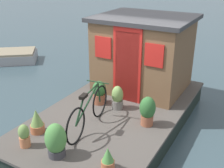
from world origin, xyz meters
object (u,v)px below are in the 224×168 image
object	(u,v)px
potted_plant_basil	(117,98)
potted_plant_succulent	(56,141)
potted_plant_lavender	(108,159)
bicycle	(89,111)
potted_plant_mint	(147,111)
houseboat_cabin	(143,53)
potted_plant_rosemary	(37,121)
potted_plant_thyme	(99,92)
potted_plant_fern	(24,136)

from	to	relation	value
potted_plant_basil	potted_plant_succulent	bearing A→B (deg)	177.76
potted_plant_basil	potted_plant_lavender	size ratio (longest dim) A/B	1.38
bicycle	potted_plant_mint	size ratio (longest dim) A/B	2.81
potted_plant_mint	potted_plant_lavender	size ratio (longest dim) A/B	1.58
houseboat_cabin	potted_plant_succulent	bearing A→B (deg)	178.77
potted_plant_rosemary	potted_plant_thyme	world-z (taller)	potted_plant_thyme
potted_plant_mint	potted_plant_succulent	xyz separation A→B (m)	(-1.73, 0.96, -0.02)
potted_plant_basil	potted_plant_lavender	bearing A→B (deg)	-155.71
houseboat_cabin	potted_plant_thyme	world-z (taller)	houseboat_cabin
bicycle	potted_plant_mint	bearing A→B (deg)	-54.08
potted_plant_fern	potted_plant_rosemary	size ratio (longest dim) A/B	0.90
potted_plant_mint	potted_plant_succulent	size ratio (longest dim) A/B	1.01
bicycle	potted_plant_thyme	bearing A→B (deg)	21.46
bicycle	potted_plant_mint	world-z (taller)	bicycle
bicycle	potted_plant_mint	distance (m)	1.20
potted_plant_succulent	bicycle	bearing A→B (deg)	0.40
potted_plant_basil	potted_plant_fern	bearing A→B (deg)	160.21
potted_plant_rosemary	potted_plant_succulent	bearing A→B (deg)	-115.78
potted_plant_mint	potted_plant_lavender	distance (m)	1.58
potted_plant_mint	potted_plant_rosemary	bearing A→B (deg)	126.66
potted_plant_fern	potted_plant_thyme	world-z (taller)	potted_plant_thyme
potted_plant_fern	potted_plant_rosemary	distance (m)	0.49
potted_plant_fern	potted_plant_lavender	distance (m)	1.65
houseboat_cabin	potted_plant_succulent	distance (m)	3.54
potted_plant_basil	potted_plant_lavender	distance (m)	2.10
bicycle	potted_plant_succulent	world-z (taller)	bicycle
potted_plant_thyme	potted_plant_lavender	distance (m)	2.37
houseboat_cabin	potted_plant_mint	bearing A→B (deg)	-153.14
potted_plant_mint	potted_plant_fern	xyz separation A→B (m)	(-1.80, 1.65, -0.11)
bicycle	potted_plant_thyme	size ratio (longest dim) A/B	3.16
potted_plant_fern	potted_plant_thyme	distance (m)	2.16
houseboat_cabin	potted_plant_basil	size ratio (longest dim) A/B	4.27
potted_plant_mint	potted_plant_lavender	world-z (taller)	potted_plant_mint
potted_plant_thyme	bicycle	bearing A→B (deg)	-158.54
potted_plant_fern	potted_plant_lavender	xyz separation A→B (m)	(0.22, -1.63, -0.03)
potted_plant_mint	potted_plant_fern	size ratio (longest dim) A/B	1.41
bicycle	potted_plant_fern	distance (m)	1.30
potted_plant_thyme	potted_plant_succulent	world-z (taller)	potted_plant_succulent
houseboat_cabin	potted_plant_rosemary	world-z (taller)	houseboat_cabin
potted_plant_basil	potted_plant_succulent	distance (m)	2.06
houseboat_cabin	potted_plant_basil	xyz separation A→B (m)	(-1.42, -0.01, -0.70)
houseboat_cabin	potted_plant_succulent	size ratio (longest dim) A/B	3.75
potted_plant_lavender	potted_plant_fern	bearing A→B (deg)	97.63
houseboat_cabin	potted_plant_basil	bearing A→B (deg)	-179.76
houseboat_cabin	potted_plant_rosemary	xyz separation A→B (m)	(-3.08, 0.90, -0.73)
potted_plant_basil	potted_plant_rosemary	xyz separation A→B (m)	(-1.66, 0.90, -0.03)
potted_plant_rosemary	potted_plant_succulent	distance (m)	0.92
potted_plant_basil	potted_plant_fern	xyz separation A→B (m)	(-2.13, 0.77, -0.04)
potted_plant_basil	potted_plant_mint	world-z (taller)	potted_plant_mint
potted_plant_basil	houseboat_cabin	bearing A→B (deg)	0.24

